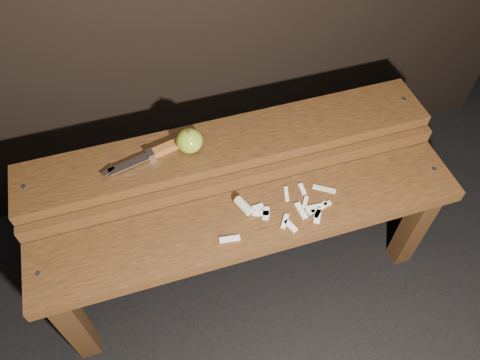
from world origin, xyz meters
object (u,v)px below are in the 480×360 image
object	(u,v)px
apple	(189,141)
knife	(160,151)
bench_front_tier	(253,234)
bench_rear_tier	(229,161)

from	to	relation	value
apple	knife	world-z (taller)	apple
bench_front_tier	knife	size ratio (longest dim) A/B	4.83
apple	knife	distance (m)	0.09
bench_front_tier	knife	world-z (taller)	knife
knife	bench_front_tier	bearing A→B (deg)	-50.83
bench_rear_tier	apple	bearing A→B (deg)	177.77
bench_front_tier	bench_rear_tier	xyz separation A→B (m)	(0.00, 0.23, 0.06)
apple	knife	size ratio (longest dim) A/B	0.32
knife	apple	bearing A→B (deg)	-6.01
bench_front_tier	bench_rear_tier	size ratio (longest dim) A/B	1.00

